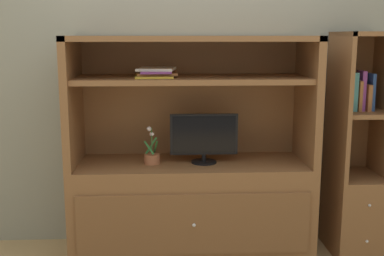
% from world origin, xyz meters
% --- Properties ---
extents(painted_rear_wall, '(6.00, 0.10, 2.80)m').
position_xyz_m(painted_rear_wall, '(0.00, 0.75, 1.40)').
color(painted_rear_wall, gray).
rests_on(painted_rear_wall, ground_plane).
extents(media_console, '(1.65, 0.60, 1.54)m').
position_xyz_m(media_console, '(0.00, 0.41, 0.50)').
color(media_console, brown).
rests_on(media_console, ground_plane).
extents(tv_monitor, '(0.46, 0.17, 0.34)m').
position_xyz_m(tv_monitor, '(0.08, 0.38, 0.86)').
color(tv_monitor, black).
rests_on(tv_monitor, media_console).
extents(potted_plant, '(0.11, 0.12, 0.26)m').
position_xyz_m(potted_plant, '(-0.27, 0.37, 0.73)').
color(potted_plant, '#B26642').
rests_on(potted_plant, media_console).
extents(magazine_stack, '(0.28, 0.34, 0.06)m').
position_xyz_m(magazine_stack, '(-0.24, 0.40, 1.30)').
color(magazine_stack, gold).
rests_on(magazine_stack, media_console).
extents(bookshelf_tall, '(0.36, 0.48, 1.57)m').
position_xyz_m(bookshelf_tall, '(1.18, 0.41, 0.54)').
color(bookshelf_tall, brown).
rests_on(bookshelf_tall, ground_plane).
extents(upright_book_row, '(0.20, 0.17, 0.27)m').
position_xyz_m(upright_book_row, '(1.14, 0.40, 1.15)').
color(upright_book_row, red).
rests_on(upright_book_row, bookshelf_tall).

